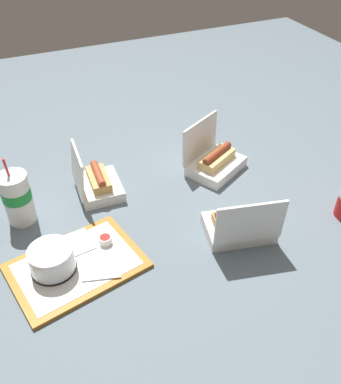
{
  "coord_description": "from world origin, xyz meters",
  "views": [
    {
      "loc": [
        0.46,
        1.02,
        0.96
      ],
      "look_at": [
        0.01,
        -0.01,
        0.05
      ],
      "focal_mm": 40.0,
      "sensor_mm": 36.0,
      "label": 1
    }
  ],
  "objects_px": {
    "ketchup_cup": "(105,240)",
    "plastic_fork": "(101,278)",
    "soda_cup_front": "(17,198)",
    "cake_container": "(52,260)",
    "clamshell_hotdog_center": "(240,225)",
    "clamshell_hotdog_left": "(214,161)",
    "clamshell_hotdog_right": "(97,183)",
    "food_tray": "(77,266)"
  },
  "relations": [
    {
      "from": "clamshell_hotdog_left",
      "to": "clamshell_hotdog_right",
      "type": "xyz_separation_m",
      "value": [
        0.44,
        -0.04,
        -0.0
      ]
    },
    {
      "from": "soda_cup_front",
      "to": "clamshell_hotdog_right",
      "type": "bearing_deg",
      "value": -170.96
    },
    {
      "from": "clamshell_hotdog_center",
      "to": "clamshell_hotdog_right",
      "type": "bearing_deg",
      "value": -47.65
    },
    {
      "from": "ketchup_cup",
      "to": "clamshell_hotdog_center",
      "type": "xyz_separation_m",
      "value": [
        -0.4,
        0.12,
        0.02
      ]
    },
    {
      "from": "ketchup_cup",
      "to": "clamshell_hotdog_center",
      "type": "relative_size",
      "value": 0.17
    },
    {
      "from": "food_tray",
      "to": "ketchup_cup",
      "type": "relative_size",
      "value": 10.42
    },
    {
      "from": "plastic_fork",
      "to": "ketchup_cup",
      "type": "bearing_deg",
      "value": -96.17
    },
    {
      "from": "ketchup_cup",
      "to": "soda_cup_front",
      "type": "bearing_deg",
      "value": -45.99
    },
    {
      "from": "ketchup_cup",
      "to": "clamshell_hotdog_left",
      "type": "height_order",
      "value": "clamshell_hotdog_left"
    },
    {
      "from": "cake_container",
      "to": "clamshell_hotdog_right",
      "type": "relative_size",
      "value": 0.7
    },
    {
      "from": "clamshell_hotdog_center",
      "to": "clamshell_hotdog_right",
      "type": "distance_m",
      "value": 0.52
    },
    {
      "from": "cake_container",
      "to": "clamshell_hotdog_right",
      "type": "height_order",
      "value": "clamshell_hotdog_right"
    },
    {
      "from": "clamshell_hotdog_center",
      "to": "soda_cup_front",
      "type": "distance_m",
      "value": 0.71
    },
    {
      "from": "clamshell_hotdog_left",
      "to": "soda_cup_front",
      "type": "xyz_separation_m",
      "value": [
        0.71,
        -0.0,
        0.05
      ]
    },
    {
      "from": "clamshell_hotdog_center",
      "to": "ketchup_cup",
      "type": "bearing_deg",
      "value": -16.59
    },
    {
      "from": "clamshell_hotdog_right",
      "to": "soda_cup_front",
      "type": "xyz_separation_m",
      "value": [
        0.27,
        0.04,
        0.05
      ]
    },
    {
      "from": "ketchup_cup",
      "to": "plastic_fork",
      "type": "xyz_separation_m",
      "value": [
        0.05,
        0.13,
        -0.01
      ]
    },
    {
      "from": "cake_container",
      "to": "clamshell_hotdog_left",
      "type": "xyz_separation_m",
      "value": [
        -0.66,
        -0.26,
        -0.01
      ]
    },
    {
      "from": "food_tray",
      "to": "clamshell_hotdog_center",
      "type": "relative_size",
      "value": 1.74
    },
    {
      "from": "food_tray",
      "to": "clamshell_hotdog_left",
      "type": "height_order",
      "value": "clamshell_hotdog_left"
    },
    {
      "from": "plastic_fork",
      "to": "clamshell_hotdog_left",
      "type": "height_order",
      "value": "clamshell_hotdog_left"
    },
    {
      "from": "clamshell_hotdog_left",
      "to": "soda_cup_front",
      "type": "distance_m",
      "value": 0.71
    },
    {
      "from": "food_tray",
      "to": "cake_container",
      "type": "distance_m",
      "value": 0.08
    },
    {
      "from": "cake_container",
      "to": "soda_cup_front",
      "type": "bearing_deg",
      "value": -79.35
    },
    {
      "from": "soda_cup_front",
      "to": "cake_container",
      "type": "bearing_deg",
      "value": 100.65
    },
    {
      "from": "cake_container",
      "to": "clamshell_hotdog_right",
      "type": "distance_m",
      "value": 0.38
    },
    {
      "from": "soda_cup_front",
      "to": "clamshell_hotdog_left",
      "type": "bearing_deg",
      "value": 179.96
    },
    {
      "from": "plastic_fork",
      "to": "clamshell_hotdog_center",
      "type": "height_order",
      "value": "clamshell_hotdog_center"
    },
    {
      "from": "ketchup_cup",
      "to": "plastic_fork",
      "type": "distance_m",
      "value": 0.14
    },
    {
      "from": "cake_container",
      "to": "soda_cup_front",
      "type": "distance_m",
      "value": 0.27
    },
    {
      "from": "cake_container",
      "to": "soda_cup_front",
      "type": "relative_size",
      "value": 0.55
    },
    {
      "from": "food_tray",
      "to": "ketchup_cup",
      "type": "distance_m",
      "value": 0.12
    },
    {
      "from": "food_tray",
      "to": "clamshell_hotdog_right",
      "type": "distance_m",
      "value": 0.35
    },
    {
      "from": "cake_container",
      "to": "clamshell_hotdog_center",
      "type": "relative_size",
      "value": 0.55
    },
    {
      "from": "plastic_fork",
      "to": "cake_container",
      "type": "bearing_deg",
      "value": -22.6
    },
    {
      "from": "ketchup_cup",
      "to": "food_tray",
      "type": "bearing_deg",
      "value": 25.99
    },
    {
      "from": "ketchup_cup",
      "to": "clamshell_hotdog_center",
      "type": "distance_m",
      "value": 0.42
    },
    {
      "from": "clamshell_hotdog_right",
      "to": "cake_container",
      "type": "bearing_deg",
      "value": 54.8
    },
    {
      "from": "ketchup_cup",
      "to": "clamshell_hotdog_right",
      "type": "bearing_deg",
      "value": -100.68
    },
    {
      "from": "ketchup_cup",
      "to": "clamshell_hotdog_left",
      "type": "distance_m",
      "value": 0.54
    },
    {
      "from": "plastic_fork",
      "to": "clamshell_hotdog_center",
      "type": "bearing_deg",
      "value": -163.1
    },
    {
      "from": "clamshell_hotdog_left",
      "to": "clamshell_hotdog_center",
      "type": "bearing_deg",
      "value": 75.05
    }
  ]
}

